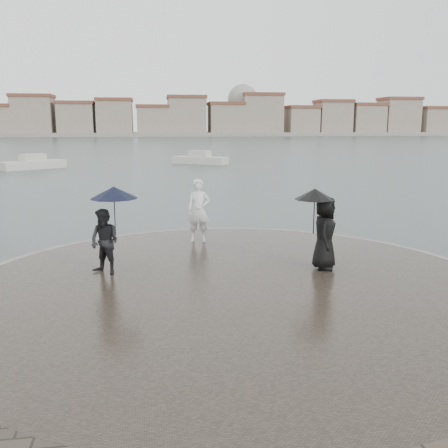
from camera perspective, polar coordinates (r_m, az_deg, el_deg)
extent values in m
plane|color=#2B3835|center=(8.01, 5.36, -17.08)|extent=(400.00, 400.00, 0.00)
cylinder|color=gray|center=(11.09, 1.01, -7.86)|extent=(12.50, 12.50, 0.32)
cylinder|color=#2D261E|center=(11.09, 1.01, -7.76)|extent=(11.90, 11.90, 0.36)
imported|color=silver|center=(14.81, -2.92, 1.55)|extent=(0.75, 0.57, 1.87)
imported|color=black|center=(11.92, -13.49, -1.97)|extent=(0.94, 0.91, 1.53)
cylinder|color=black|center=(11.88, -12.37, 0.91)|extent=(0.02, 0.02, 0.90)
cone|color=black|center=(11.80, -12.49, 3.54)|extent=(1.12, 1.12, 0.28)
imported|color=black|center=(12.20, 11.43, -1.04)|extent=(0.85, 1.01, 1.76)
cylinder|color=black|center=(12.13, 10.24, 0.96)|extent=(0.02, 0.02, 0.90)
cone|color=black|center=(12.05, 10.33, 3.39)|extent=(0.97, 0.97, 0.26)
cube|color=gray|center=(169.87, -8.11, 10.12)|extent=(260.00, 20.00, 1.20)
cube|color=gray|center=(170.53, -20.93, 11.33)|extent=(12.00, 10.00, 12.00)
cube|color=brown|center=(170.73, -21.08, 13.50)|extent=(12.60, 10.60, 1.00)
cube|color=gray|center=(168.31, -16.49, 11.27)|extent=(11.00, 10.00, 10.00)
cube|color=brown|center=(168.44, -16.60, 13.14)|extent=(11.60, 10.60, 1.00)
cube|color=gray|center=(167.15, -12.34, 11.64)|extent=(11.00, 10.00, 11.00)
cube|color=brown|center=(167.32, -12.43, 13.69)|extent=(11.60, 10.60, 1.00)
cube|color=gray|center=(166.84, -8.13, 11.44)|extent=(10.00, 10.00, 9.00)
cube|color=brown|center=(166.94, -8.18, 13.16)|extent=(10.60, 10.60, 1.00)
cube|color=gray|center=(167.33, -4.29, 12.04)|extent=(12.00, 10.00, 12.00)
cube|color=brown|center=(167.54, -4.33, 14.26)|extent=(12.60, 10.60, 1.00)
cube|color=gray|center=(168.81, 0.21, 11.72)|extent=(11.00, 10.00, 10.00)
cube|color=brown|center=(168.94, 0.21, 13.59)|extent=(11.60, 10.60, 1.00)
cube|color=gray|center=(171.07, 4.28, 12.19)|extent=(13.00, 10.00, 13.00)
cube|color=brown|center=(171.32, 4.31, 14.53)|extent=(13.60, 10.60, 1.00)
cube|color=gray|center=(174.67, 8.84, 11.41)|extent=(10.00, 10.00, 9.00)
cube|color=brown|center=(174.77, 8.89, 13.05)|extent=(10.60, 10.60, 1.00)
cube|color=gray|center=(178.25, 12.30, 11.61)|extent=(11.00, 10.00, 11.00)
cube|color=brown|center=(178.41, 12.38, 13.53)|extent=(11.60, 10.60, 1.00)
cube|color=gray|center=(182.82, 15.88, 11.27)|extent=(11.00, 10.00, 10.00)
cube|color=brown|center=(182.93, 15.97, 12.99)|extent=(11.60, 10.60, 1.00)
cube|color=gray|center=(188.05, 19.29, 11.36)|extent=(12.00, 10.00, 12.00)
cube|color=brown|center=(188.24, 19.43, 13.34)|extent=(12.60, 10.60, 1.00)
cube|color=gray|center=(194.38, 22.72, 10.66)|extent=(10.00, 10.00, 9.00)
cube|color=brown|center=(194.46, 22.83, 12.13)|extent=(10.60, 10.60, 1.00)
sphere|color=gray|center=(171.99, 2.14, 14.04)|extent=(10.00, 10.00, 10.00)
cube|color=beige|center=(49.30, -2.80, 7.17)|extent=(5.47, 4.37, 0.90)
cube|color=beige|center=(49.26, -2.80, 7.86)|extent=(2.33, 2.10, 0.90)
cube|color=beige|center=(46.62, -20.97, 6.20)|extent=(5.30, 4.68, 0.90)
cube|color=beige|center=(46.57, -21.02, 6.93)|extent=(2.31, 2.19, 0.90)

